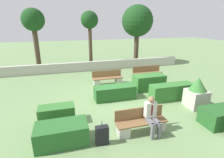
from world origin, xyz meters
TOP-DOWN VIEW (x-y plane):
  - ground_plane at (0.00, 0.00)m, footprint 60.00×60.00m
  - perimeter_wall at (0.00, 5.70)m, footprint 14.67×0.30m
  - bench_front at (0.12, -2.81)m, footprint 1.78×0.49m
  - bench_left_side at (3.12, 2.61)m, footprint 1.98×0.49m
  - bench_right_side at (0.26, 2.27)m, footprint 1.84×0.49m
  - person_seated_man at (0.43, -2.95)m, footprint 0.38×0.63m
  - hedge_block_near_left at (-2.66, -1.40)m, footprint 1.30×0.61m
  - hedge_block_near_right at (0.06, 0.08)m, footprint 2.00×0.75m
  - hedge_block_mid_right at (2.27, 0.78)m, footprint 1.70×0.85m
  - hedge_block_far_left at (-2.50, -2.67)m, footprint 1.59×0.86m
  - hedge_block_far_right at (2.73, -0.72)m, footprint 2.17×0.65m
  - planter_corner_left at (3.28, -1.76)m, footprint 0.81×0.81m
  - suitcase at (-1.31, -3.06)m, footprint 0.40×0.20m
  - tree_leftmost at (-4.11, 7.02)m, footprint 1.66×1.66m
  - tree_center_left at (0.00, 6.71)m, footprint 1.36×1.36m
  - tree_center_right at (4.28, 7.23)m, footprint 2.71×2.71m

SIDE VIEW (x-z plane):
  - ground_plane at x=0.00m, z-range 0.00..0.00m
  - suitcase at x=-1.31m, z-range -0.10..0.72m
  - bench_front at x=0.12m, z-range -0.10..0.73m
  - bench_right_side at x=0.26m, z-range -0.10..0.73m
  - bench_left_side at x=3.12m, z-range -0.09..0.73m
  - hedge_block_far_left at x=-2.50m, z-range 0.00..0.66m
  - hedge_block_near_right at x=0.06m, z-range 0.00..0.67m
  - hedge_block_near_left at x=-2.66m, z-range 0.00..0.68m
  - perimeter_wall at x=0.00m, z-range 0.00..0.71m
  - hedge_block_far_right at x=2.73m, z-range 0.00..0.77m
  - hedge_block_mid_right at x=2.27m, z-range 0.00..0.84m
  - planter_corner_left at x=3.28m, z-range -0.02..1.35m
  - person_seated_man at x=0.43m, z-range 0.06..1.37m
  - tree_center_left at x=0.00m, z-range 1.36..5.84m
  - tree_leftmost at x=-4.11m, z-range 1.30..5.93m
  - tree_center_right at x=4.28m, z-range 1.13..6.22m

